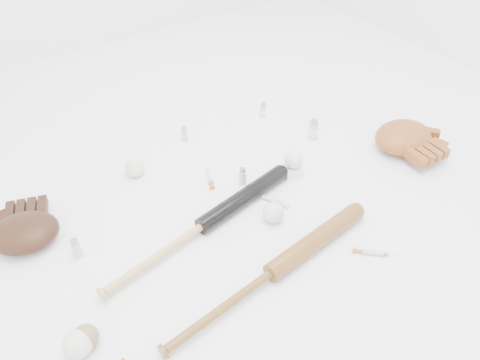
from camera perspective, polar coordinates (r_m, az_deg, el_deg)
bat_dark at (r=1.51m, az=-4.62°, el=-5.57°), size 0.79×0.21×0.06m
bat_wood at (r=1.38m, az=3.92°, el=-11.15°), size 0.81×0.16×0.06m
glove_dark at (r=1.61m, az=-24.79°, el=-5.79°), size 0.31×0.31×0.09m
glove_tan at (r=1.94m, az=19.30°, el=5.00°), size 0.30×0.30×0.10m
trading_card at (r=1.70m, az=-26.09°, el=-5.57°), size 0.06×0.08×0.00m
pedestal at (r=1.74m, az=6.45°, el=1.19°), size 0.08×0.08×0.04m
baseball_on_pedestal at (r=1.70m, az=6.58°, el=2.53°), size 0.07×0.07×0.07m
baseball_left at (r=1.31m, az=-19.16°, el=-18.39°), size 0.07×0.07×0.07m
baseball_upper at (r=1.75m, az=-12.72°, el=1.49°), size 0.07×0.07×0.07m
baseball_mid at (r=1.54m, az=4.10°, el=-3.98°), size 0.07×0.07×0.07m
baseball_aged at (r=1.32m, az=-18.31°, el=-17.75°), size 0.07×0.07×0.07m
syringe_1 at (r=1.62m, az=4.10°, el=-2.53°), size 0.08×0.13×0.02m
syringe_2 at (r=1.71m, az=-3.73°, el=0.31°), size 0.08×0.14×0.02m
syringe_3 at (r=1.51m, az=15.90°, el=-8.51°), size 0.12×0.12×0.02m
vial_0 at (r=1.89m, az=-6.79°, el=5.57°), size 0.02×0.02×0.07m
vial_1 at (r=2.03m, az=2.83°, el=8.54°), size 0.03×0.03×0.07m
vial_2 at (r=1.67m, az=0.32°, el=0.50°), size 0.03×0.03×0.07m
vial_3 at (r=1.91m, az=8.91°, el=6.14°), size 0.04×0.04×0.09m
vial_4 at (r=1.52m, az=-19.33°, el=-7.83°), size 0.03×0.03×0.07m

